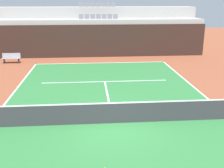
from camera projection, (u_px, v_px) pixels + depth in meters
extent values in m
plane|color=brown|center=(113.00, 123.00, 12.26)|extent=(80.00, 80.00, 0.00)
cube|color=#2D7238|center=(113.00, 123.00, 12.25)|extent=(11.00, 24.00, 0.01)
cube|color=white|center=(101.00, 63.00, 23.62)|extent=(11.00, 0.10, 0.00)
cube|color=white|center=(105.00, 82.00, 18.34)|extent=(8.26, 0.10, 0.00)
cube|color=white|center=(108.00, 98.00, 15.30)|extent=(0.10, 6.40, 0.00)
cube|color=black|center=(99.00, 41.00, 25.75)|extent=(19.96, 0.30, 2.98)
cube|color=#9E9E99|center=(99.00, 37.00, 26.98)|extent=(19.96, 2.40, 3.40)
cube|color=#9E9E99|center=(98.00, 29.00, 29.10)|extent=(19.96, 2.40, 4.45)
cube|color=slate|center=(81.00, 19.00, 26.33)|extent=(0.44, 0.44, 0.04)
cube|color=slate|center=(81.00, 16.00, 26.46)|extent=(0.44, 0.04, 0.40)
cube|color=slate|center=(87.00, 19.00, 26.38)|extent=(0.44, 0.44, 0.04)
cube|color=slate|center=(87.00, 16.00, 26.50)|extent=(0.44, 0.04, 0.40)
cube|color=slate|center=(93.00, 19.00, 26.42)|extent=(0.44, 0.44, 0.04)
cube|color=slate|center=(93.00, 16.00, 26.55)|extent=(0.44, 0.04, 0.40)
cube|color=slate|center=(98.00, 19.00, 26.47)|extent=(0.44, 0.44, 0.04)
cube|color=slate|center=(98.00, 16.00, 26.59)|extent=(0.44, 0.04, 0.40)
cube|color=slate|center=(104.00, 19.00, 26.51)|extent=(0.44, 0.44, 0.04)
cube|color=slate|center=(104.00, 16.00, 26.64)|extent=(0.44, 0.04, 0.40)
cube|color=slate|center=(110.00, 19.00, 26.56)|extent=(0.44, 0.44, 0.04)
cube|color=slate|center=(110.00, 16.00, 26.68)|extent=(0.44, 0.04, 0.40)
cube|color=slate|center=(116.00, 19.00, 26.60)|extent=(0.44, 0.44, 0.04)
cube|color=slate|center=(115.00, 16.00, 26.73)|extent=(0.44, 0.04, 0.40)
cube|color=slate|center=(81.00, 7.00, 28.30)|extent=(0.44, 0.44, 0.04)
cube|color=slate|center=(81.00, 4.00, 28.43)|extent=(0.44, 0.04, 0.40)
cube|color=slate|center=(87.00, 7.00, 28.35)|extent=(0.44, 0.44, 0.04)
cube|color=slate|center=(87.00, 4.00, 28.47)|extent=(0.44, 0.04, 0.40)
cube|color=slate|center=(92.00, 7.00, 28.39)|extent=(0.44, 0.44, 0.04)
cube|color=slate|center=(92.00, 4.00, 28.52)|extent=(0.44, 0.04, 0.40)
cube|color=slate|center=(97.00, 7.00, 28.44)|extent=(0.44, 0.44, 0.04)
cube|color=slate|center=(97.00, 4.00, 28.56)|extent=(0.44, 0.04, 0.40)
cube|color=slate|center=(103.00, 7.00, 28.48)|extent=(0.44, 0.44, 0.04)
cube|color=slate|center=(103.00, 4.00, 28.61)|extent=(0.44, 0.04, 0.40)
cube|color=slate|center=(108.00, 7.00, 28.53)|extent=(0.44, 0.44, 0.04)
cube|color=slate|center=(108.00, 4.00, 28.65)|extent=(0.44, 0.04, 0.40)
cube|color=slate|center=(113.00, 6.00, 28.57)|extent=(0.44, 0.44, 0.04)
cube|color=slate|center=(113.00, 4.00, 28.70)|extent=(0.44, 0.04, 0.40)
cube|color=#333338|center=(113.00, 113.00, 12.12)|extent=(10.90, 0.02, 0.92)
cube|color=white|center=(113.00, 103.00, 11.97)|extent=(10.90, 0.04, 0.05)
cube|color=#99999E|center=(11.00, 58.00, 23.40)|extent=(1.50, 0.40, 0.05)
cube|color=#99999E|center=(11.00, 55.00, 23.50)|extent=(1.50, 0.04, 0.36)
cube|color=#2D2D33|center=(4.00, 61.00, 23.29)|extent=(0.06, 0.06, 0.42)
cube|color=#2D2D33|center=(18.00, 61.00, 23.38)|extent=(0.06, 0.06, 0.42)
cube|color=#2D2D33|center=(5.00, 61.00, 23.55)|extent=(0.06, 0.06, 0.42)
cube|color=#2D2D33|center=(19.00, 60.00, 23.65)|extent=(0.06, 0.06, 0.42)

